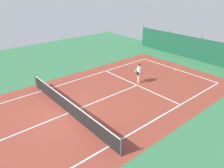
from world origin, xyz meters
TOP-DOWN VIEW (x-y plane):
  - ground_plane at (0.00, 0.00)m, footprint 36.00×36.00m
  - court_surface at (0.00, 0.00)m, footprint 11.02×26.60m
  - tennis_net at (0.00, 0.00)m, footprint 10.12×0.10m
  - back_fence at (-0.00, 16.38)m, footprint 16.30×0.98m
  - tennis_player at (-0.29, 6.82)m, footprint 0.84×0.66m
  - tennis_ball_near_player at (0.25, 10.91)m, footprint 0.07×0.07m
  - tennis_ball_midcourt at (-1.27, 10.49)m, footprint 0.07×0.07m
  - tennis_ball_by_sideline at (-3.35, 4.84)m, footprint 0.07×0.07m

SIDE VIEW (x-z plane):
  - ground_plane at x=0.00m, z-range 0.00..0.00m
  - court_surface at x=0.00m, z-range 0.00..0.01m
  - tennis_ball_near_player at x=0.25m, z-range 0.00..0.07m
  - tennis_ball_midcourt at x=-1.27m, z-range 0.00..0.07m
  - tennis_ball_by_sideline at x=-3.35m, z-range 0.00..0.07m
  - tennis_net at x=0.00m, z-range -0.04..1.06m
  - back_fence at x=0.00m, z-range -0.68..2.02m
  - tennis_player at x=-0.29m, z-range 0.14..1.78m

